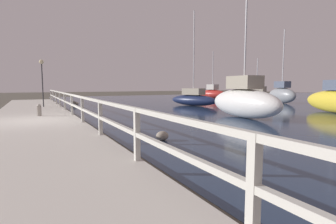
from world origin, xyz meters
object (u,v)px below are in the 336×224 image
at_px(sailboat_black, 257,94).
at_px(sailboat_gray, 282,94).
at_px(mooring_bollard, 39,110).
at_px(dock_lamp, 42,70).
at_px(sailboat_white, 244,101).
at_px(sailboat_navy, 193,99).
at_px(sailboat_yellow, 336,100).
at_px(sailboat_red, 213,93).

height_order(sailboat_black, sailboat_gray, sailboat_gray).
bearing_deg(sailboat_gray, mooring_bollard, -160.30).
height_order(dock_lamp, sailboat_black, sailboat_black).
height_order(sailboat_white, sailboat_navy, sailboat_white).
bearing_deg(mooring_bollard, sailboat_navy, 21.75).
xyz_separation_m(sailboat_black, sailboat_yellow, (-7.41, -13.48, 0.19)).
relative_size(sailboat_navy, sailboat_red, 1.29).
relative_size(dock_lamp, sailboat_white, 0.39).
bearing_deg(sailboat_black, mooring_bollard, -177.15).
bearing_deg(sailboat_yellow, mooring_bollard, -174.32).
bearing_deg(mooring_bollard, dock_lamp, 85.89).
height_order(mooring_bollard, sailboat_yellow, sailboat_yellow).
bearing_deg(sailboat_yellow, sailboat_navy, 137.51).
bearing_deg(sailboat_red, sailboat_gray, -99.92).
distance_m(sailboat_black, sailboat_yellow, 15.38).
xyz_separation_m(mooring_bollard, sailboat_red, (20.26, 13.30, 0.15)).
bearing_deg(sailboat_white, dock_lamp, 140.63).
xyz_separation_m(sailboat_navy, sailboat_yellow, (4.59, -8.94, 0.21)).
xyz_separation_m(sailboat_navy, sailboat_red, (8.54, 8.62, 0.10)).
bearing_deg(sailboat_white, sailboat_red, 62.79).
bearing_deg(sailboat_gray, sailboat_white, -138.56).
bearing_deg(sailboat_navy, sailboat_white, -122.83).
distance_m(sailboat_white, sailboat_gray, 13.22).
relative_size(dock_lamp, sailboat_navy, 0.41).
height_order(mooring_bollard, dock_lamp, dock_lamp).
bearing_deg(sailboat_yellow, sailboat_gray, 79.26).
xyz_separation_m(mooring_bollard, sailboat_yellow, (16.31, -4.26, 0.25)).
relative_size(dock_lamp, sailboat_red, 0.53).
xyz_separation_m(mooring_bollard, sailboat_navy, (11.72, 4.67, 0.05)).
bearing_deg(dock_lamp, sailboat_navy, -5.08).
xyz_separation_m(sailboat_black, sailboat_red, (-3.45, 4.08, 0.08)).
bearing_deg(sailboat_red, sailboat_white, -136.30).
xyz_separation_m(mooring_bollard, sailboat_white, (9.58, -3.41, 0.34)).
distance_m(mooring_bollard, sailboat_red, 24.23).
distance_m(mooring_bollard, dock_lamp, 6.08).
bearing_deg(sailboat_navy, sailboat_red, 27.26).
height_order(mooring_bollard, sailboat_black, sailboat_black).
relative_size(mooring_bollard, sailboat_gray, 0.08).
bearing_deg(sailboat_red, sailboat_navy, -148.44).
distance_m(dock_lamp, sailboat_navy, 11.54).
distance_m(sailboat_white, sailboat_navy, 8.37).
bearing_deg(sailboat_navy, mooring_bollard, -176.25).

